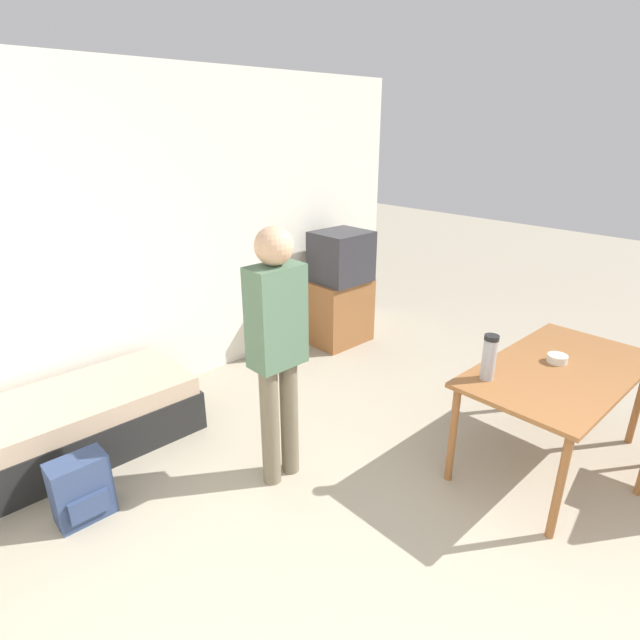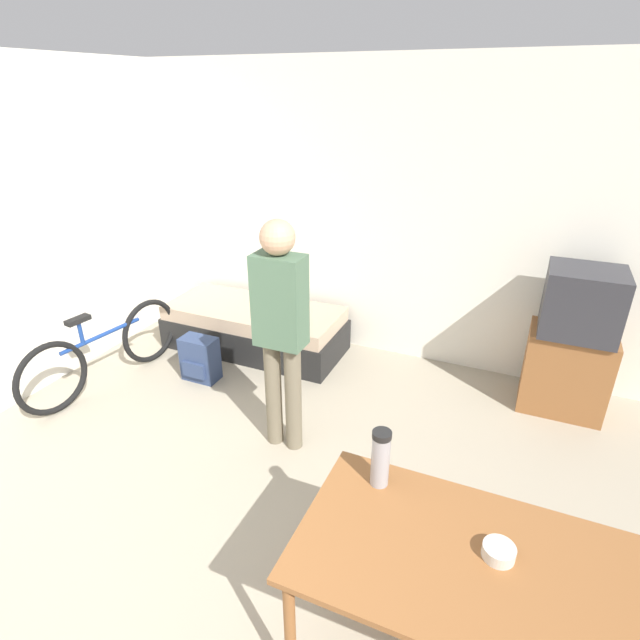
{
  "view_description": "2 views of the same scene",
  "coord_description": "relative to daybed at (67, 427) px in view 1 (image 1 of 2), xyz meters",
  "views": [
    {
      "loc": [
        -1.72,
        -0.27,
        2.24
      ],
      "look_at": [
        0.41,
        2.03,
        1.0
      ],
      "focal_mm": 28.0,
      "sensor_mm": 36.0,
      "label": 1
    },
    {
      "loc": [
        1.43,
        -0.71,
        2.45
      ],
      "look_at": [
        0.25,
        2.01,
        1.05
      ],
      "focal_mm": 28.0,
      "sensor_mm": 36.0,
      "label": 2
    }
  ],
  "objects": [
    {
      "name": "wall_back",
      "position": [
        0.98,
        0.49,
        1.13
      ],
      "size": [
        5.69,
        0.06,
        2.7
      ],
      "color": "silver",
      "rests_on": "ground_plane"
    },
    {
      "name": "daybed",
      "position": [
        0.0,
        0.0,
        0.0
      ],
      "size": [
        1.79,
        0.77,
        0.45
      ],
      "color": "black",
      "rests_on": "ground_plane"
    },
    {
      "name": "tv",
      "position": [
        2.85,
        0.08,
        0.38
      ],
      "size": [
        0.64,
        0.49,
        1.22
      ],
      "color": "brown",
      "rests_on": "ground_plane"
    },
    {
      "name": "dining_table",
      "position": [
        2.44,
        -2.38,
        0.43
      ],
      "size": [
        1.48,
        0.81,
        0.73
      ],
      "color": "brown",
      "rests_on": "ground_plane"
    },
    {
      "name": "person_standing",
      "position": [
        0.97,
        -1.23,
        0.78
      ],
      "size": [
        0.34,
        0.23,
        1.71
      ],
      "color": "#6B604C",
      "rests_on": "ground_plane"
    },
    {
      "name": "thermos_flask",
      "position": [
        1.95,
        -2.12,
        0.67
      ],
      "size": [
        0.09,
        0.09,
        0.3
      ],
      "color": "#99999E",
      "rests_on": "dining_table"
    },
    {
      "name": "mate_bowl",
      "position": [
        2.51,
        -2.32,
        0.54
      ],
      "size": [
        0.13,
        0.13,
        0.05
      ],
      "color": "beige",
      "rests_on": "dining_table"
    },
    {
      "name": "backpack",
      "position": [
        -0.15,
        -0.73,
        -0.02
      ],
      "size": [
        0.32,
        0.22,
        0.41
      ],
      "color": "navy",
      "rests_on": "ground_plane"
    }
  ]
}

